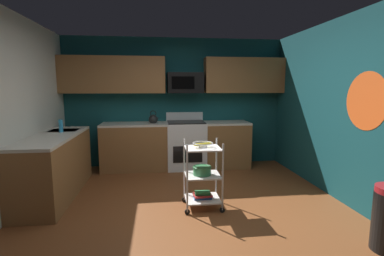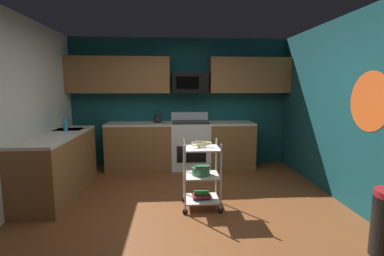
{
  "view_description": "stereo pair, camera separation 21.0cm",
  "coord_description": "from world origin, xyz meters",
  "views": [
    {
      "loc": [
        -0.38,
        -3.51,
        1.63
      ],
      "look_at": [
        0.11,
        0.44,
        1.05
      ],
      "focal_mm": 26.8,
      "sensor_mm": 36.0,
      "label": 1
    },
    {
      "loc": [
        -0.17,
        -3.53,
        1.63
      ],
      "look_at": [
        0.11,
        0.44,
        1.05
      ],
      "focal_mm": 26.8,
      "sensor_mm": 36.0,
      "label": 2
    }
  ],
  "objects": [
    {
      "name": "floor",
      "position": [
        0.0,
        0.0,
        -0.02
      ],
      "size": [
        4.4,
        4.8,
        0.04
      ],
      "primitive_type": "cube",
      "color": "brown",
      "rests_on": "ground"
    },
    {
      "name": "wall_back",
      "position": [
        0.0,
        2.43,
        1.3
      ],
      "size": [
        4.52,
        0.06,
        2.6
      ],
      "primitive_type": "cube",
      "color": "#14474C",
      "rests_on": "ground"
    },
    {
      "name": "wall_right",
      "position": [
        2.23,
        0.0,
        1.3
      ],
      "size": [
        0.06,
        4.8,
        2.6
      ],
      "primitive_type": "cube",
      "color": "#14474C",
      "rests_on": "ground"
    },
    {
      "name": "wall_flower_decal",
      "position": [
        2.2,
        -0.24,
        1.45
      ],
      "size": [
        0.0,
        0.73,
        0.73
      ],
      "primitive_type": "cylinder",
      "rotation": [
        0.0,
        1.57,
        0.0
      ],
      "color": "#E5591E"
    },
    {
      "name": "counter_run",
      "position": [
        -0.77,
        1.59,
        0.46
      ],
      "size": [
        3.66,
        2.53,
        0.92
      ],
      "color": "brown",
      "rests_on": "ground"
    },
    {
      "name": "oven_range",
      "position": [
        0.19,
        2.1,
        0.48
      ],
      "size": [
        0.76,
        0.65,
        1.1
      ],
      "color": "white",
      "rests_on": "ground"
    },
    {
      "name": "upper_cabinets",
      "position": [
        -0.04,
        2.23,
        1.85
      ],
      "size": [
        4.4,
        0.33,
        0.7
      ],
      "color": "brown"
    },
    {
      "name": "microwave",
      "position": [
        0.19,
        2.21,
        1.7
      ],
      "size": [
        0.7,
        0.39,
        0.4
      ],
      "color": "black"
    },
    {
      "name": "rolling_cart",
      "position": [
        0.21,
        0.15,
        0.45
      ],
      "size": [
        0.53,
        0.43,
        0.91
      ],
      "color": "silver",
      "rests_on": "ground"
    },
    {
      "name": "fruit_bowl",
      "position": [
        0.21,
        0.15,
        0.88
      ],
      "size": [
        0.27,
        0.27,
        0.07
      ],
      "color": "silver",
      "rests_on": "rolling_cart"
    },
    {
      "name": "mixing_bowl_large",
      "position": [
        0.21,
        0.15,
        0.52
      ],
      "size": [
        0.25,
        0.25,
        0.11
      ],
      "color": "#387F4C",
      "rests_on": "rolling_cart"
    },
    {
      "name": "book_stack",
      "position": [
        0.21,
        0.15,
        0.17
      ],
      "size": [
        0.26,
        0.21,
        0.09
      ],
      "color": "#1E4C8C",
      "rests_on": "rolling_cart"
    },
    {
      "name": "kettle",
      "position": [
        -0.45,
        2.1,
        1.0
      ],
      "size": [
        0.21,
        0.18,
        0.26
      ],
      "color": "black",
      "rests_on": "counter_run"
    },
    {
      "name": "dish_soap_bottle",
      "position": [
        -1.87,
        1.12,
        1.02
      ],
      "size": [
        0.06,
        0.06,
        0.2
      ],
      "primitive_type": "cylinder",
      "color": "#2D8CBF",
      "rests_on": "counter_run"
    }
  ]
}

